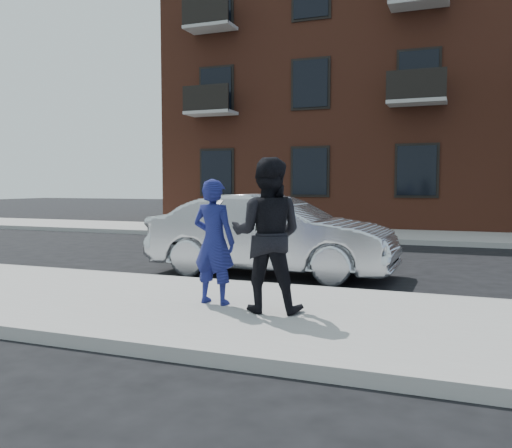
% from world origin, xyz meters
% --- Properties ---
extents(ground, '(100.00, 100.00, 0.00)m').
position_xyz_m(ground, '(0.00, 0.00, 0.00)').
color(ground, black).
rests_on(ground, ground).
extents(near_sidewalk, '(50.00, 3.50, 0.15)m').
position_xyz_m(near_sidewalk, '(0.00, -0.25, 0.07)').
color(near_sidewalk, '#9B9792').
rests_on(near_sidewalk, ground).
extents(near_curb, '(50.00, 0.10, 0.15)m').
position_xyz_m(near_curb, '(0.00, 1.55, 0.07)').
color(near_curb, '#999691').
rests_on(near_curb, ground).
extents(far_sidewalk, '(50.00, 3.50, 0.15)m').
position_xyz_m(far_sidewalk, '(0.00, 11.25, 0.07)').
color(far_sidewalk, '#9B9792').
rests_on(far_sidewalk, ground).
extents(far_curb, '(50.00, 0.10, 0.15)m').
position_xyz_m(far_curb, '(0.00, 9.45, 0.07)').
color(far_curb, '#999691').
rests_on(far_curb, ground).
extents(apartment_building, '(24.30, 10.30, 12.30)m').
position_xyz_m(apartment_building, '(2.00, 18.00, 6.16)').
color(apartment_building, brown).
rests_on(apartment_building, ground).
extents(silver_sedan, '(4.65, 1.63, 1.53)m').
position_xyz_m(silver_sedan, '(-1.70, 3.13, 0.77)').
color(silver_sedan, '#B7BABF').
rests_on(silver_sedan, ground).
extents(man_hoodie, '(0.63, 0.51, 1.64)m').
position_xyz_m(man_hoodie, '(-1.35, -0.10, 0.97)').
color(man_hoodie, navy).
rests_on(man_hoodie, near_sidewalk).
extents(man_peacoat, '(1.02, 0.86, 1.90)m').
position_xyz_m(man_peacoat, '(-0.56, -0.25, 1.10)').
color(man_peacoat, black).
rests_on(man_peacoat, near_sidewalk).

